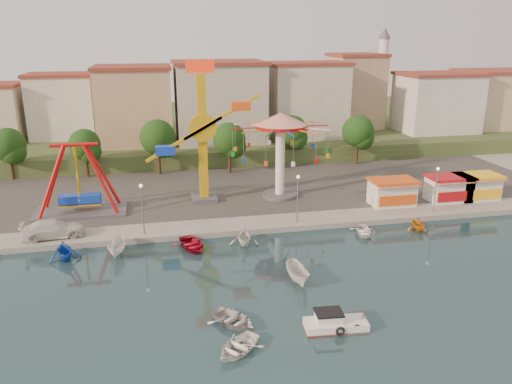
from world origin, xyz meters
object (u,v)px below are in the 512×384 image
object	(u,v)px
cabin_motorboat	(334,324)
rowboat_a	(233,319)
kamikaze_tower	(207,138)
wave_swinger	(280,136)
van	(53,229)
skiff	(298,274)
pirate_ship_ride	(78,180)

from	to	relation	value
cabin_motorboat	rowboat_a	size ratio (longest dim) A/B	1.19
kamikaze_tower	wave_swinger	xyz separation A→B (m)	(8.84, -0.20, -0.14)
cabin_motorboat	van	bearing A→B (deg)	142.13
wave_swinger	skiff	xyz separation A→B (m)	(-3.72, -21.00, -7.44)
wave_swinger	cabin_motorboat	world-z (taller)	wave_swinger
van	skiff	bearing A→B (deg)	-127.27
wave_swinger	rowboat_a	world-z (taller)	wave_swinger
cabin_motorboat	van	distance (m)	29.84
pirate_ship_ride	van	size ratio (longest dim) A/B	1.67
van	wave_swinger	bearing A→B (deg)	-78.40
pirate_ship_ride	wave_swinger	bearing A→B (deg)	2.89
wave_swinger	van	xyz separation A→B (m)	(-25.16, -8.15, -6.73)
cabin_motorboat	van	xyz separation A→B (m)	(-22.02, 20.11, 1.05)
pirate_ship_ride	skiff	size ratio (longest dim) A/B	2.55
wave_swinger	skiff	distance (m)	22.58
pirate_ship_ride	rowboat_a	bearing A→B (deg)	-61.85
kamikaze_tower	pirate_ship_ride	bearing A→B (deg)	-174.60
rowboat_a	van	bearing A→B (deg)	92.53
wave_swinger	skiff	bearing A→B (deg)	-100.03
pirate_ship_ride	rowboat_a	size ratio (longest dim) A/B	2.63
pirate_ship_ride	kamikaze_tower	xyz separation A→B (m)	(14.55, 1.38, 3.94)
kamikaze_tower	skiff	distance (m)	23.09
kamikaze_tower	wave_swinger	distance (m)	8.85
kamikaze_tower	skiff	size ratio (longest dim) A/B	4.20
wave_swinger	rowboat_a	distance (m)	29.11
skiff	wave_swinger	bearing A→B (deg)	78.35
rowboat_a	skiff	distance (m)	8.18
skiff	cabin_motorboat	bearing A→B (deg)	-87.14
pirate_ship_ride	rowboat_a	distance (m)	28.66
pirate_ship_ride	cabin_motorboat	bearing A→B (deg)	-53.21
kamikaze_tower	cabin_motorboat	distance (m)	30.08
kamikaze_tower	rowboat_a	size ratio (longest dim) A/B	4.34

